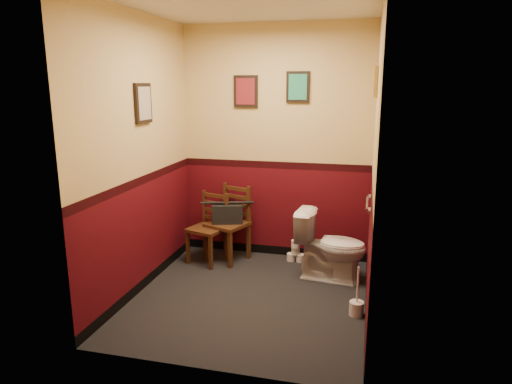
# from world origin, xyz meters

# --- Properties ---
(floor) EXTENTS (2.20, 2.40, 0.00)m
(floor) POSITION_xyz_m (0.00, 0.00, 0.00)
(floor) COLOR black
(floor) RESTS_ON ground
(ceiling) EXTENTS (2.20, 2.40, 0.00)m
(ceiling) POSITION_xyz_m (0.00, 0.00, 2.70)
(ceiling) COLOR silver
(ceiling) RESTS_ON ground
(wall_back) EXTENTS (2.20, 0.00, 2.70)m
(wall_back) POSITION_xyz_m (0.00, 1.20, 1.35)
(wall_back) COLOR #480910
(wall_back) RESTS_ON ground
(wall_front) EXTENTS (2.20, 0.00, 2.70)m
(wall_front) POSITION_xyz_m (0.00, -1.20, 1.35)
(wall_front) COLOR #480910
(wall_front) RESTS_ON ground
(wall_left) EXTENTS (0.00, 2.40, 2.70)m
(wall_left) POSITION_xyz_m (-1.10, 0.00, 1.35)
(wall_left) COLOR #480910
(wall_left) RESTS_ON ground
(wall_right) EXTENTS (0.00, 2.40, 2.70)m
(wall_right) POSITION_xyz_m (1.10, 0.00, 1.35)
(wall_right) COLOR #480910
(wall_right) RESTS_ON ground
(grab_bar) EXTENTS (0.05, 0.56, 0.06)m
(grab_bar) POSITION_xyz_m (1.07, 0.25, 0.95)
(grab_bar) COLOR silver
(grab_bar) RESTS_ON wall_right
(framed_print_back_a) EXTENTS (0.28, 0.04, 0.36)m
(framed_print_back_a) POSITION_xyz_m (-0.35, 1.18, 1.95)
(framed_print_back_a) COLOR black
(framed_print_back_a) RESTS_ON wall_back
(framed_print_back_b) EXTENTS (0.26, 0.04, 0.34)m
(framed_print_back_b) POSITION_xyz_m (0.25, 1.18, 2.00)
(framed_print_back_b) COLOR black
(framed_print_back_b) RESTS_ON wall_back
(framed_print_left) EXTENTS (0.04, 0.30, 0.38)m
(framed_print_left) POSITION_xyz_m (-1.08, 0.10, 1.85)
(framed_print_left) COLOR black
(framed_print_left) RESTS_ON wall_left
(framed_print_right) EXTENTS (0.04, 0.34, 0.28)m
(framed_print_right) POSITION_xyz_m (1.08, 0.60, 2.05)
(framed_print_right) COLOR olive
(framed_print_right) RESTS_ON wall_right
(toilet) EXTENTS (0.79, 0.50, 0.73)m
(toilet) POSITION_xyz_m (0.72, 0.63, 0.36)
(toilet) COLOR white
(toilet) RESTS_ON floor
(toilet_brush) EXTENTS (0.13, 0.13, 0.46)m
(toilet_brush) POSITION_xyz_m (1.02, -0.12, 0.07)
(toilet_brush) COLOR silver
(toilet_brush) RESTS_ON floor
(chair_left) EXTENTS (0.47, 0.47, 0.81)m
(chair_left) POSITION_xyz_m (-0.70, 0.80, 0.41)
(chair_left) COLOR #472815
(chair_left) RESTS_ON floor
(chair_right) EXTENTS (0.53, 0.53, 0.88)m
(chair_right) POSITION_xyz_m (-0.49, 0.93, 0.44)
(chair_right) COLOR #472815
(chair_right) RESTS_ON floor
(handbag) EXTENTS (0.38, 0.27, 0.25)m
(handbag) POSITION_xyz_m (-0.50, 0.89, 0.57)
(handbag) COLOR black
(handbag) RESTS_ON chair_right
(tp_stack) EXTENTS (0.21, 0.12, 0.27)m
(tp_stack) POSITION_xyz_m (0.29, 1.03, 0.11)
(tp_stack) COLOR silver
(tp_stack) RESTS_ON floor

